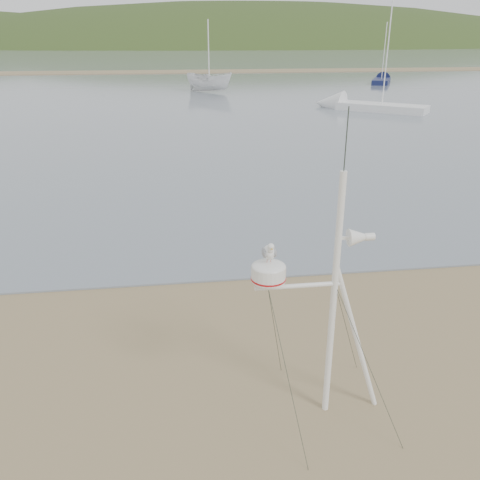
{
  "coord_description": "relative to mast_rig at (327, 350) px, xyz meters",
  "views": [
    {
      "loc": [
        1.0,
        -6.22,
        5.21
      ],
      "look_at": [
        1.99,
        1.0,
        2.23
      ],
      "focal_mm": 38.0,
      "sensor_mm": 36.0,
      "label": 1
    }
  ],
  "objects": [
    {
      "name": "mast_rig",
      "position": [
        0.0,
        0.0,
        0.0
      ],
      "size": [
        1.96,
        2.09,
        4.43
      ],
      "color": "white",
      "rests_on": "ground"
    },
    {
      "name": "water",
      "position": [
        -3.03,
        132.42,
        -1.05
      ],
      "size": [
        560.0,
        256.0,
        0.04
      ],
      "primitive_type": "cube",
      "color": "slate",
      "rests_on": "ground"
    },
    {
      "name": "far_cottages",
      "position": [
        -0.03,
        196.42,
        2.93
      ],
      "size": [
        294.4,
        6.3,
        8.0
      ],
      "color": "beige",
      "rests_on": "ground"
    },
    {
      "name": "boat_white",
      "position": [
        1.8,
        43.56,
        1.35
      ],
      "size": [
        2.53,
        2.51,
        4.77
      ],
      "primitive_type": "imported",
      "rotation": [
        0.0,
        0.0,
        0.98
      ],
      "color": "white",
      "rests_on": "water"
    },
    {
      "name": "hill_ridge",
      "position": [
        15.49,
        235.42,
        -20.76
      ],
      "size": [
        620.0,
        180.0,
        80.0
      ],
      "color": "#283A17",
      "rests_on": "ground"
    },
    {
      "name": "ground",
      "position": [
        -3.03,
        0.42,
        -1.07
      ],
      "size": [
        560.0,
        560.0,
        0.0
      ],
      "primitive_type": "plane",
      "color": "olive",
      "rests_on": "ground"
    },
    {
      "name": "sandbar",
      "position": [
        -3.03,
        70.42,
        -0.99
      ],
      "size": [
        560.0,
        7.0,
        0.07
      ],
      "primitive_type": "cube",
      "color": "olive",
      "rests_on": "water"
    },
    {
      "name": "sailboat_white_near",
      "position": [
        11.12,
        30.82,
        -0.77
      ],
      "size": [
        7.64,
        6.66,
        8.09
      ],
      "color": "white",
      "rests_on": "ground"
    },
    {
      "name": "sailboat_blue_far",
      "position": [
        21.97,
        51.23,
        -0.77
      ],
      "size": [
        4.53,
        6.87,
        6.8
      ],
      "color": "#131943",
      "rests_on": "ground"
    }
  ]
}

